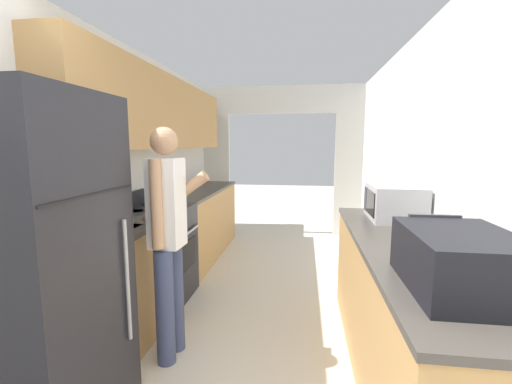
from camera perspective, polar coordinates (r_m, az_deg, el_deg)
name	(u,v)px	position (r m, az deg, el deg)	size (l,w,h in m)	color
wall_left	(131,145)	(3.58, -20.16, 7.37)	(0.38, 7.36, 2.50)	silver
wall_right	(436,183)	(2.90, 27.84, 1.30)	(0.06, 7.36, 2.50)	silver
wall_far_with_doorway	(281,149)	(5.83, 4.20, 7.10)	(3.09, 0.06, 2.50)	silver
counter_left	(183,234)	(4.27, -11.99, -6.80)	(0.62, 3.61, 0.93)	#B2844C
counter_right	(404,314)	(2.51, 23.48, -18.09)	(0.62, 2.35, 0.93)	#B2844C
refrigerator	(35,268)	(2.15, -32.97, -10.64)	(0.74, 0.76, 1.80)	black
range_oven	(157,254)	(3.56, -16.24, -9.84)	(0.66, 0.72, 1.07)	black
person	(168,238)	(2.50, -14.51, -7.38)	(0.53, 0.38, 1.66)	#384266
suitcase	(459,261)	(1.70, 30.80, -9.83)	(0.41, 0.61, 0.26)	black
microwave	(394,202)	(3.01, 22.06, -1.61)	(0.40, 0.51, 0.28)	#B7B7BC
knife	(176,198)	(3.96, -13.17, -1.03)	(0.17, 0.33, 0.02)	#B7B7BC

